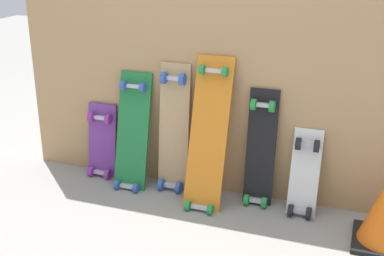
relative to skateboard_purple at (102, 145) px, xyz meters
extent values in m
plane|color=gray|center=(0.66, 0.01, -0.22)|extent=(12.00, 12.00, 0.00)
cube|color=tan|center=(0.66, 0.08, 0.52)|extent=(2.38, 0.04, 1.48)
cube|color=#6B338C|center=(0.00, 0.01, 0.00)|extent=(0.20, 0.09, 0.55)
cube|color=#B7B7BF|center=(0.00, -0.04, -0.19)|extent=(0.09, 0.04, 0.03)
cube|color=#B7B7BF|center=(0.00, 0.01, 0.19)|extent=(0.09, 0.04, 0.03)
cylinder|color=purple|center=(-0.06, -0.06, -0.18)|extent=(0.03, 0.07, 0.07)
cylinder|color=purple|center=(0.06, -0.06, -0.18)|extent=(0.03, 0.07, 0.07)
cylinder|color=purple|center=(-0.06, -0.01, 0.19)|extent=(0.03, 0.07, 0.07)
cylinder|color=purple|center=(0.06, -0.01, 0.19)|extent=(0.03, 0.07, 0.07)
cube|color=#1E7238|center=(0.26, -0.05, 0.11)|extent=(0.21, 0.21, 0.80)
cube|color=#B7B7BF|center=(0.26, -0.15, -0.19)|extent=(0.10, 0.04, 0.03)
cube|color=#B7B7BF|center=(0.26, 0.00, 0.43)|extent=(0.10, 0.04, 0.03)
cylinder|color=#3359B2|center=(0.19, -0.17, -0.19)|extent=(0.03, 0.06, 0.06)
cylinder|color=#3359B2|center=(0.32, -0.17, -0.19)|extent=(0.03, 0.06, 0.06)
cylinder|color=#3359B2|center=(0.19, -0.01, 0.43)|extent=(0.03, 0.06, 0.06)
cylinder|color=#3359B2|center=(0.32, -0.01, 0.43)|extent=(0.03, 0.06, 0.06)
cube|color=tan|center=(0.52, 0.00, 0.16)|extent=(0.20, 0.11, 0.87)
cube|color=#B7B7BF|center=(0.52, -0.06, -0.18)|extent=(0.09, 0.04, 0.03)
cube|color=#B7B7BF|center=(0.52, 0.01, 0.50)|extent=(0.09, 0.04, 0.03)
cylinder|color=#3359B2|center=(0.46, -0.08, -0.18)|extent=(0.03, 0.07, 0.07)
cylinder|color=#3359B2|center=(0.58, -0.08, -0.18)|extent=(0.03, 0.07, 0.07)
cylinder|color=#3359B2|center=(0.46, 0.00, 0.51)|extent=(0.03, 0.07, 0.07)
cylinder|color=#3359B2|center=(0.58, 0.00, 0.51)|extent=(0.03, 0.07, 0.07)
cube|color=orange|center=(0.78, -0.10, 0.18)|extent=(0.23, 0.32, 0.94)
cube|color=#B7B7BF|center=(0.78, -0.25, -0.19)|extent=(0.10, 0.04, 0.03)
cube|color=#B7B7BF|center=(0.78, 0.00, 0.58)|extent=(0.10, 0.04, 0.03)
cylinder|color=#268C3F|center=(0.71, -0.27, -0.19)|extent=(0.03, 0.06, 0.06)
cylinder|color=#268C3F|center=(0.85, -0.27, -0.19)|extent=(0.03, 0.06, 0.06)
cylinder|color=#268C3F|center=(0.71, -0.02, 0.58)|extent=(0.03, 0.06, 0.06)
cylinder|color=#268C3F|center=(0.85, -0.02, 0.58)|extent=(0.03, 0.06, 0.06)
cube|color=black|center=(1.07, 0.00, 0.10)|extent=(0.17, 0.12, 0.76)
cube|color=#B7B7BF|center=(1.07, -0.07, -0.19)|extent=(0.08, 0.04, 0.03)
cube|color=#B7B7BF|center=(1.07, 0.01, 0.40)|extent=(0.08, 0.04, 0.03)
cylinder|color=#268C3F|center=(1.02, -0.08, -0.18)|extent=(0.03, 0.07, 0.07)
cylinder|color=#268C3F|center=(1.13, -0.08, -0.18)|extent=(0.03, 0.07, 0.07)
cylinder|color=#268C3F|center=(1.02, -0.01, 0.40)|extent=(0.03, 0.07, 0.07)
cylinder|color=#268C3F|center=(1.13, -0.01, 0.40)|extent=(0.03, 0.07, 0.07)
cube|color=silver|center=(1.34, -0.03, 0.00)|extent=(0.17, 0.17, 0.55)
cube|color=#B7B7BF|center=(1.34, -0.11, -0.18)|extent=(0.08, 0.04, 0.03)
cube|color=#B7B7BF|center=(1.34, 0.00, 0.19)|extent=(0.08, 0.04, 0.03)
cylinder|color=black|center=(1.29, -0.13, -0.18)|extent=(0.03, 0.07, 0.07)
cylinder|color=black|center=(1.40, -0.13, -0.18)|extent=(0.03, 0.07, 0.07)
cylinder|color=black|center=(1.29, -0.02, 0.20)|extent=(0.03, 0.07, 0.07)
cylinder|color=black|center=(1.40, -0.02, 0.20)|extent=(0.03, 0.07, 0.07)
cube|color=black|center=(1.81, -0.24, -0.20)|extent=(0.32, 0.32, 0.02)
camera|label=1|loc=(1.64, -2.77, 1.31)|focal=47.96mm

